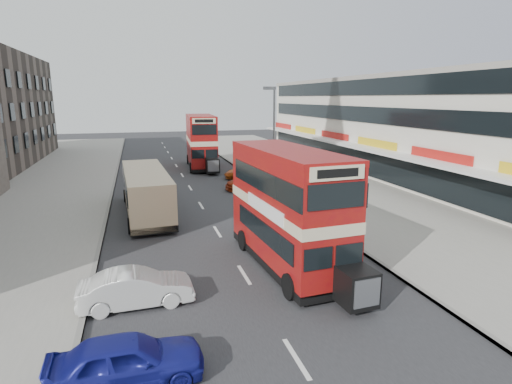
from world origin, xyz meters
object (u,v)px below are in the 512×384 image
object	(u,v)px
car_left_near	(127,360)
bus_second	(201,141)
pedestrian_far	(259,155)
bus_main	(288,208)
pedestrian_near	(303,183)
street_lamp	(273,130)
coach	(146,190)
car_left_front	(136,288)
cyclist	(239,178)
car_right_b	(246,173)
car_right_a	(254,181)

from	to	relation	value
car_left_near	bus_second	bearing A→B (deg)	-13.46
bus_second	car_left_near	distance (m)	34.55
bus_second	pedestrian_far	distance (m)	6.50
bus_main	pedestrian_near	world-z (taller)	bus_main
street_lamp	coach	size ratio (longest dim) A/B	0.81
coach	car_left_front	distance (m)	12.35
pedestrian_far	cyclist	bearing A→B (deg)	-144.29
pedestrian_near	coach	bearing A→B (deg)	-35.44
pedestrian_near	pedestrian_far	xyz separation A→B (m)	(1.07, 15.30, 0.06)
bus_second	car_right_b	distance (m)	8.28
pedestrian_far	pedestrian_near	bearing A→B (deg)	-123.48
bus_second	pedestrian_far	world-z (taller)	bus_second
bus_main	car_left_near	xyz separation A→B (m)	(-6.70, -6.20, -1.96)
bus_main	car_right_b	world-z (taller)	bus_main
street_lamp	car_right_b	bearing A→B (deg)	102.73
car_right_a	street_lamp	bearing A→B (deg)	84.08
car_left_near	pedestrian_far	xyz separation A→B (m)	(13.41, 33.51, 0.46)
bus_main	cyclist	bearing A→B (deg)	-100.46
street_lamp	bus_second	size ratio (longest dim) A/B	0.83
car_right_b	pedestrian_near	distance (m)	8.45
street_lamp	car_left_front	xyz separation A→B (m)	(-10.87, -17.49, -4.13)
car_left_front	car_right_b	world-z (taller)	car_left_front
street_lamp	car_left_front	size ratio (longest dim) A/B	2.03
pedestrian_near	car_right_a	bearing A→B (deg)	-95.11
street_lamp	car_left_front	distance (m)	21.00
bus_main	car_left_near	distance (m)	9.34
coach	car_right_a	size ratio (longest dim) A/B	2.14
car_left_front	car_right_b	distance (m)	24.15
bus_second	bus_main	bearing A→B (deg)	93.05
pedestrian_far	bus_second	bearing A→B (deg)	148.37
bus_second	cyclist	distance (m)	10.97
car_left_front	pedestrian_near	size ratio (longest dim) A/B	2.14
car_left_front	pedestrian_near	distance (m)	18.44
street_lamp	bus_second	bearing A→B (deg)	108.48
pedestrian_far	car_right_b	bearing A→B (deg)	-144.29
street_lamp	car_right_b	distance (m)	6.30
bus_main	pedestrian_near	size ratio (longest dim) A/B	4.91
bus_second	car_left_front	world-z (taller)	bus_second
coach	pedestrian_near	bearing A→B (deg)	5.29
street_lamp	bus_second	xyz separation A→B (m)	(-4.00, 11.97, -1.98)
car_left_front	car_right_a	distance (m)	19.78
coach	car_right_a	bearing A→B (deg)	28.52
car_left_near	cyclist	size ratio (longest dim) A/B	1.82
car_left_near	pedestrian_near	world-z (taller)	pedestrian_near
bus_second	coach	bearing A→B (deg)	74.25
car_right_a	car_right_b	size ratio (longest dim) A/B	1.14
car_right_b	pedestrian_far	size ratio (longest dim) A/B	2.07
bus_second	car_left_front	xyz separation A→B (m)	(-6.87, -29.46, -2.14)
bus_main	car_right_a	distance (m)	15.94
pedestrian_far	cyclist	distance (m)	11.50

